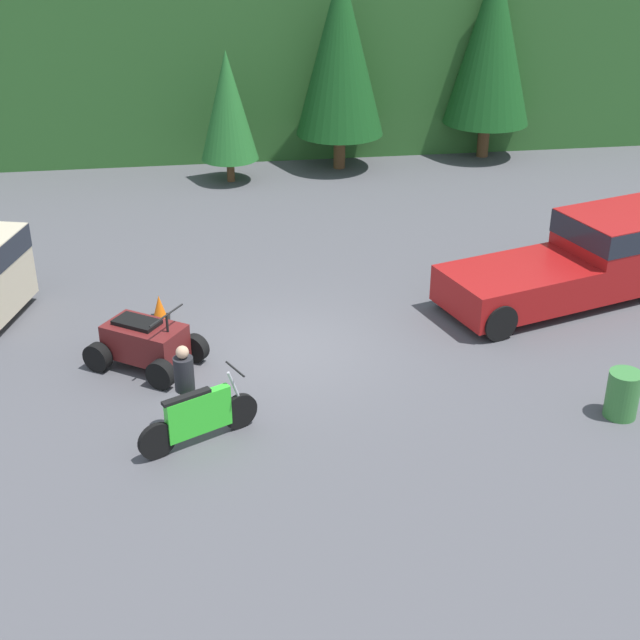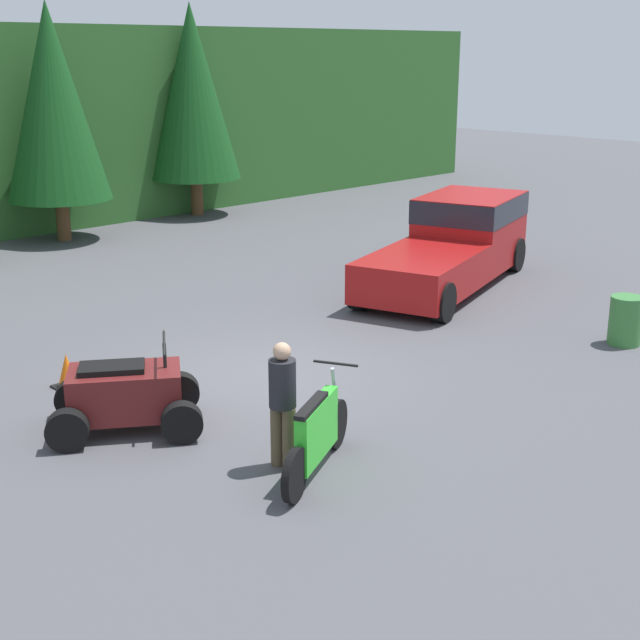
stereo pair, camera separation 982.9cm
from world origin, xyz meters
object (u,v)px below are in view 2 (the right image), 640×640
quad_atv (125,396)px  rider_person (283,401)px  steel_barrel (625,321)px  pickup_truck_red (455,240)px  dirt_bike (317,435)px  traffic_cone (67,372)px

quad_atv → rider_person: rider_person is taller
quad_atv → steel_barrel: size_ratio=2.79×
rider_person → quad_atv: bearing=98.3°
pickup_truck_red → dirt_bike: bearing=-169.3°
pickup_truck_red → quad_atv: bearing=173.6°
quad_atv → rider_person: size_ratio=1.48×
pickup_truck_red → rider_person: pickup_truck_red is taller
pickup_truck_red → quad_atv: size_ratio=2.47×
traffic_cone → dirt_bike: bearing=-81.1°
dirt_bike → rider_person: bearing=90.4°
rider_person → traffic_cone: 4.48m
pickup_truck_red → rider_person: 9.94m
dirt_bike → steel_barrel: size_ratio=2.31×
dirt_bike → rider_person: size_ratio=1.23×
rider_person → traffic_cone: rider_person is taller
traffic_cone → pickup_truck_red: bearing=-1.2°
traffic_cone → steel_barrel: (8.18, -5.04, 0.19)m
dirt_bike → rider_person: 0.60m
pickup_truck_red → quad_atv: pickup_truck_red is taller
dirt_bike → rider_person: rider_person is taller
dirt_bike → steel_barrel: (7.43, -0.24, -0.06)m
pickup_truck_red → traffic_cone: size_ratio=11.03×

